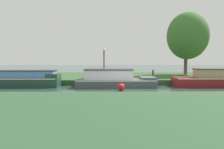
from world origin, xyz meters
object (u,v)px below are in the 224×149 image
Objects in this scene: forest_cruiser at (8,79)px; mooring_post_near at (153,75)px; slate_barge at (114,79)px; lamp_post at (104,59)px; channel_buoy at (121,87)px; maroon_narrowboat at (216,79)px; willow_tree_left at (188,36)px.

forest_cruiser reaches higher than mooring_post_near.
slate_barge is 2.83m from lamp_post.
mooring_post_near is 4.35m from channel_buoy.
forest_cruiser is at bearing -173.26° from mooring_post_near.
slate_barge is at bearing -70.46° from lamp_post.
forest_cruiser is (-15.35, 0.00, 0.04)m from maroon_narrowboat.
maroon_narrowboat is 0.75× the size of forest_cruiser.
willow_tree_left is 8.12m from mooring_post_near.
willow_tree_left is at bearing 28.04° from lamp_post.
willow_tree_left is 12.31m from channel_buoy.
forest_cruiser is 7.49m from lamp_post.
willow_tree_left is 8.43× the size of mooring_post_near.
slate_barge is at bearing -0.00° from forest_cruiser.
willow_tree_left is at bearing 41.30° from slate_barge.
channel_buoy is (-2.73, -3.35, -0.56)m from mooring_post_near.
lamp_post is (6.99, 2.27, 1.43)m from forest_cruiser.
channel_buoy is (0.41, -2.06, -0.30)m from slate_barge.
willow_tree_left is 14.36× the size of channel_buoy.
forest_cruiser is 3.11× the size of lamp_post.
maroon_narrowboat reaches higher than mooring_post_near.
maroon_narrowboat is 2.33× the size of lamp_post.
channel_buoy is (1.21, -4.32, -1.80)m from lamp_post.
maroon_narrowboat is 7.44m from channel_buoy.
maroon_narrowboat is (7.55, 0.00, 0.02)m from slate_barge.
channel_buoy is (-7.39, -8.90, -4.21)m from willow_tree_left.
channel_buoy is at bearing -129.68° from willow_tree_left.
willow_tree_left is at bearing 87.97° from maroon_narrowboat.
slate_barge is 3.40m from mooring_post_near.
mooring_post_near is 1.70× the size of channel_buoy.
slate_barge is 7.80m from forest_cruiser.
forest_cruiser is (-7.80, 0.00, 0.06)m from slate_barge.
maroon_narrowboat is 13.07× the size of channel_buoy.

